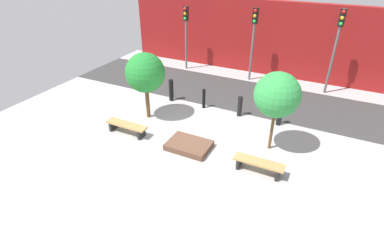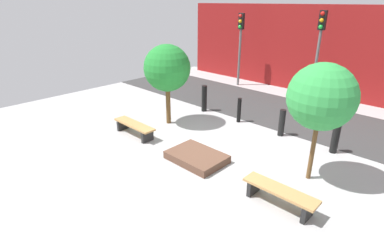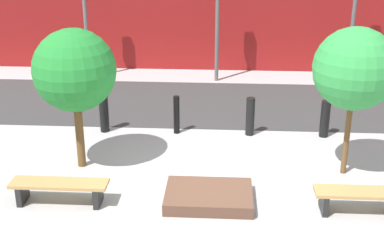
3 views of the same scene
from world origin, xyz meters
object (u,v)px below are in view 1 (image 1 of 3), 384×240
object	(u,v)px
tree_behind_left_bench	(145,73)
tree_behind_right_bench	(277,95)
planter_bed	(189,145)
traffic_light_west	(186,27)
bench_left	(127,127)
bollard_left	(204,99)
bollard_center	(240,106)
bollard_right	(280,115)
bench_right	(259,164)
traffic_light_mid_east	(337,38)
bollard_far_left	(171,90)
traffic_light_mid_west	(254,32)

from	to	relation	value
tree_behind_left_bench	tree_behind_right_bench	size ratio (longest dim) A/B	0.97
planter_bed	traffic_light_west	distance (m)	8.84
bench_left	bollard_left	bearing A→B (deg)	62.20
bench_left	bollard_center	xyz separation A→B (m)	(3.54, 3.41, 0.15)
bollard_right	bench_right	bearing A→B (deg)	-88.67
traffic_light_mid_east	bench_left	bearing A→B (deg)	-130.98
bollard_far_left	tree_behind_left_bench	bearing A→B (deg)	-92.41
traffic_light_mid_west	bench_right	bearing A→B (deg)	-70.84
planter_bed	traffic_light_mid_west	xyz separation A→B (m)	(0.00, 7.50, 2.55)
bollard_left	bench_right	bearing A→B (deg)	-43.93
bench_left	bollard_left	distance (m)	3.87
bench_left	traffic_light_mid_east	world-z (taller)	traffic_light_mid_east
tree_behind_left_bench	tree_behind_right_bench	world-z (taller)	tree_behind_right_bench
bollard_right	traffic_light_west	bearing A→B (deg)	147.03
planter_bed	bollard_far_left	size ratio (longest dim) A/B	1.48
traffic_light_west	traffic_light_mid_east	size ratio (longest dim) A/B	0.89
bollard_center	bollard_right	distance (m)	1.73
tree_behind_left_bench	bollard_center	bearing A→B (deg)	27.94
planter_bed	traffic_light_mid_east	size ratio (longest dim) A/B	0.38
traffic_light_west	bollard_left	bearing A→B (deg)	-53.72
bollard_left	traffic_light_mid_east	world-z (taller)	traffic_light_mid_east
tree_behind_left_bench	bollard_right	world-z (taller)	tree_behind_left_bench
traffic_light_mid_west	traffic_light_west	bearing A→B (deg)	-179.99
tree_behind_left_bench	traffic_light_west	bearing A→B (deg)	102.23
bench_right	traffic_light_mid_west	size ratio (longest dim) A/B	0.43
bench_left	tree_behind_left_bench	distance (m)	2.32
tree_behind_left_bench	traffic_light_mid_east	bearing A→B (deg)	42.68
bollard_far_left	traffic_light_mid_west	xyz separation A→B (m)	(2.60, 4.29, 2.13)
bollard_center	bench_right	bearing A→B (deg)	-62.05
planter_bed	tree_behind_left_bench	world-z (taller)	tree_behind_left_bench
planter_bed	bollard_right	world-z (taller)	bollard_right
bench_right	tree_behind_left_bench	xyz separation A→B (m)	(-5.35, 1.53, 1.74)
bench_right	tree_behind_right_bench	distance (m)	2.41
bollard_center	bollard_right	size ratio (longest dim) A/B	1.04
bench_left	bench_right	xyz separation A→B (m)	(5.35, -0.00, -0.00)
bollard_far_left	bollard_right	size ratio (longest dim) A/B	1.22
bench_left	bollard_center	bearing A→B (deg)	44.08
bollard_far_left	bench_left	bearing A→B (deg)	-91.33
tree_behind_right_bench	bollard_far_left	distance (m)	5.83
planter_bed	bollard_far_left	world-z (taller)	bollard_far_left
bench_left	planter_bed	world-z (taller)	bench_left
planter_bed	tree_behind_right_bench	bearing A→B (deg)	26.49
tree_behind_left_bench	bollard_center	world-z (taller)	tree_behind_left_bench
bench_left	traffic_light_mid_east	distance (m)	10.51
planter_bed	bollard_left	xyz separation A→B (m)	(-0.87, 3.21, 0.35)
bollard_right	traffic_light_west	xyz separation A→B (m)	(-6.61, 4.29, 2.09)
planter_bed	bollard_center	bearing A→B (deg)	74.92
planter_bed	bollard_center	distance (m)	3.34
traffic_light_mid_west	bench_left	bearing A→B (deg)	-109.16
bench_right	traffic_light_mid_east	distance (m)	8.21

